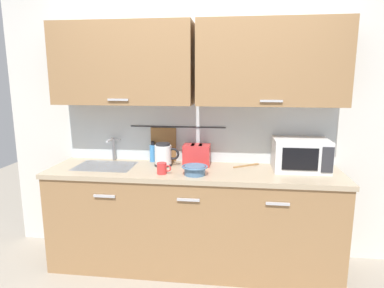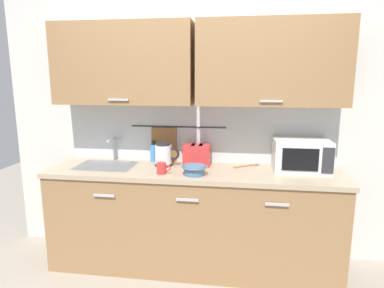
# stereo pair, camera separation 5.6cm
# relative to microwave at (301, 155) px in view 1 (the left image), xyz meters

# --- Properties ---
(ground) EXTENTS (8.00, 8.00, 0.00)m
(ground) POSITION_rel_microwave_xyz_m (-0.92, -0.41, -1.04)
(ground) COLOR #9E9384
(counter_unit) EXTENTS (2.53, 0.64, 0.90)m
(counter_unit) POSITION_rel_microwave_xyz_m (-0.93, -0.11, -0.58)
(counter_unit) COLOR #997047
(counter_unit) RESTS_ON ground
(back_wall_assembly) EXTENTS (3.70, 0.41, 2.50)m
(back_wall_assembly) POSITION_rel_microwave_xyz_m (-0.92, 0.12, 0.49)
(back_wall_assembly) COLOR silver
(back_wall_assembly) RESTS_ON ground
(sink_faucet) EXTENTS (0.09, 0.17, 0.22)m
(sink_faucet) POSITION_rel_microwave_xyz_m (-1.72, 0.12, 0.01)
(sink_faucet) COLOR #B2B5BA
(sink_faucet) RESTS_ON counter_unit
(microwave) EXTENTS (0.46, 0.35, 0.27)m
(microwave) POSITION_rel_microwave_xyz_m (0.00, 0.00, 0.00)
(microwave) COLOR white
(microwave) RESTS_ON counter_unit
(electric_kettle) EXTENTS (0.23, 0.16, 0.21)m
(electric_kettle) POSITION_rel_microwave_xyz_m (-1.20, -0.01, -0.03)
(electric_kettle) COLOR black
(electric_kettle) RESTS_ON counter_unit
(dish_soap_bottle) EXTENTS (0.06, 0.06, 0.20)m
(dish_soap_bottle) POSITION_rel_microwave_xyz_m (-1.33, 0.13, -0.05)
(dish_soap_bottle) COLOR #3F8CD8
(dish_soap_bottle) RESTS_ON counter_unit
(mug_near_sink) EXTENTS (0.12, 0.08, 0.09)m
(mug_near_sink) POSITION_rel_microwave_xyz_m (-1.15, -0.27, -0.09)
(mug_near_sink) COLOR red
(mug_near_sink) RESTS_ON counter_unit
(mixing_bowl) EXTENTS (0.21, 0.21, 0.08)m
(mixing_bowl) POSITION_rel_microwave_xyz_m (-0.88, -0.26, -0.09)
(mixing_bowl) COLOR #4C7093
(mixing_bowl) RESTS_ON counter_unit
(toaster) EXTENTS (0.26, 0.17, 0.19)m
(toaster) POSITION_rel_microwave_xyz_m (-0.90, 0.05, -0.04)
(toaster) COLOR red
(toaster) RESTS_ON counter_unit
(wooden_spoon) EXTENTS (0.25, 0.18, 0.01)m
(wooden_spoon) POSITION_rel_microwave_xyz_m (-0.42, 0.09, -0.13)
(wooden_spoon) COLOR #9E7042
(wooden_spoon) RESTS_ON counter_unit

